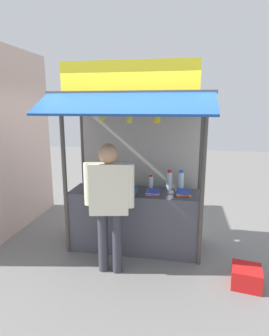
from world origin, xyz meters
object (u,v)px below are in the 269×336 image
magazine_stack_back_right (128,192)px  water_bottle_right (181,181)px  water_bottle_center (169,180)px  banana_bunch_inner_left (157,118)px  banana_bunch_leftmost (129,118)px  plastic_crate (246,277)px  magazine_stack_mid_left (153,192)px  water_bottle_left (151,183)px  magazine_stack_back_left (183,192)px  vendor_person (109,197)px  banana_bunch_rightmost (102,116)px  magazine_stack_mid_right (105,191)px

magazine_stack_back_right → water_bottle_right: bearing=25.9°
water_bottle_center → banana_bunch_inner_left: size_ratio=1.13×
banana_bunch_leftmost → plastic_crate: 2.38m
magazine_stack_mid_left → plastic_crate: bearing=-27.5°
water_bottle_right → water_bottle_left: (-0.44, -0.06, -0.04)m
water_bottle_right → magazine_stack_back_left: water_bottle_right is taller
water_bottle_right → magazine_stack_mid_left: (-0.38, -0.25, -0.12)m
vendor_person → water_bottle_left: bearing=-129.1°
water_bottle_center → banana_bunch_inner_left: 1.11m
water_bottle_center → banana_bunch_leftmost: banana_bunch_leftmost is taller
banana_bunch_leftmost → banana_bunch_rightmost: same height
banana_bunch_rightmost → water_bottle_right: bearing=30.3°
magazine_stack_back_right → magazine_stack_mid_left: bearing=16.1°
magazine_stack_mid_left → magazine_stack_mid_right: bearing=-171.4°
vendor_person → water_bottle_center: bearing=-140.4°
magazine_stack_mid_right → magazine_stack_back_right: 0.34m
magazine_stack_mid_right → banana_bunch_rightmost: size_ratio=1.31×
water_bottle_right → plastic_crate: size_ratio=0.90×
magazine_stack_back_left → magazine_stack_back_right: (-0.76, -0.15, 0.02)m
magazine_stack_back_left → water_bottle_left: bearing=164.2°
water_bottle_left → magazine_stack_back_right: size_ratio=0.78×
banana_bunch_leftmost → vendor_person: 1.01m
banana_bunch_rightmost → plastic_crate: 2.63m
water_bottle_right → vendor_person: 1.22m
water_bottle_right → magazine_stack_back_left: size_ratio=0.97×
water_bottle_right → magazine_stack_back_right: (-0.72, -0.35, -0.10)m
banana_bunch_inner_left → plastic_crate: size_ratio=0.78×
plastic_crate → magazine_stack_back_right: bearing=161.1°
magazine_stack_back_left → banana_bunch_rightmost: (-1.05, -0.39, 1.08)m
magazine_stack_mid_left → banana_bunch_inner_left: 1.11m
water_bottle_right → water_bottle_left: bearing=-171.6°
vendor_person → banana_bunch_leftmost: bearing=-137.7°
magazine_stack_back_left → banana_bunch_leftmost: banana_bunch_leftmost is taller
water_bottle_center → vendor_person: (-0.69, -0.85, -0.02)m
magazine_stack_mid_left → magazine_stack_mid_right: 0.68m
water_bottle_left → plastic_crate: bearing=-32.8°
magazine_stack_mid_left → magazine_stack_back_left: bearing=7.2°
banana_bunch_rightmost → plastic_crate: bearing=-8.9°
water_bottle_left → banana_bunch_inner_left: (0.13, -0.52, 0.97)m
magazine_stack_back_left → plastic_crate: bearing=-40.8°
water_bottle_left → magazine_stack_mid_left: bearing=-73.2°
magazine_stack_mid_right → banana_bunch_inner_left: size_ratio=1.18×
banana_bunch_leftmost → plastic_crate: size_ratio=0.79×
magazine_stack_back_left → banana_bunch_inner_left: size_ratio=1.18×
magazine_stack_mid_right → plastic_crate: (1.88, -0.52, -0.80)m
magazine_stack_mid_right → banana_bunch_inner_left: 1.30m
water_bottle_left → vendor_person: size_ratio=0.14×
magazine_stack_mid_right → banana_bunch_inner_left: bearing=-17.6°
water_bottle_center → magazine_stack_back_right: 0.65m
water_bottle_left → banana_bunch_inner_left: 1.11m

